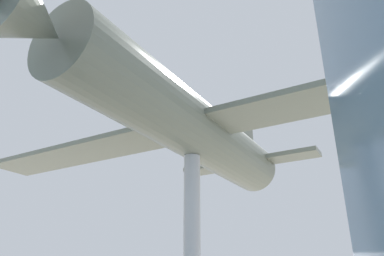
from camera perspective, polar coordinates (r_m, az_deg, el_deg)
name	(u,v)px	position (r m, az deg, el deg)	size (l,w,h in m)	color
support_pylon_central	(192,248)	(11.21, 0.00, -17.88)	(0.50, 0.50, 5.54)	#B7B7BC
suspended_airplane	(187,124)	(11.86, -0.79, 0.57)	(18.13, 12.93, 2.85)	slate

